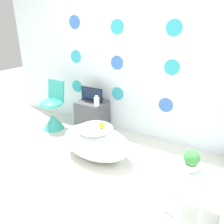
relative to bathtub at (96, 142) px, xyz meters
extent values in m
plane|color=silver|center=(-0.15, -0.79, -0.23)|extent=(12.00, 12.00, 0.00)
cube|color=white|center=(-0.15, 0.90, 1.07)|extent=(4.40, 0.04, 2.60)
cylinder|color=#33B2BF|center=(-0.97, 0.87, 0.40)|extent=(0.21, 0.01, 0.21)
cylinder|color=#33B2BF|center=(-0.15, 0.87, 0.40)|extent=(0.21, 0.01, 0.21)
cylinder|color=#3F72CC|center=(0.64, 0.87, 0.35)|extent=(0.21, 0.01, 0.21)
cylinder|color=#33B2BF|center=(-0.96, 0.87, 0.92)|extent=(0.21, 0.01, 0.21)
cylinder|color=#3F72CC|center=(-0.17, 0.87, 0.89)|extent=(0.21, 0.01, 0.21)
cylinder|color=#33B2BF|center=(0.67, 0.87, 0.90)|extent=(0.21, 0.01, 0.21)
cylinder|color=#3F72CC|center=(-0.94, 0.87, 1.46)|extent=(0.21, 0.01, 0.21)
cylinder|color=#33B2BF|center=(-0.17, 0.87, 1.39)|extent=(0.21, 0.01, 0.21)
cylinder|color=#33B2BF|center=(0.64, 0.87, 1.39)|extent=(0.21, 0.01, 0.21)
ellipsoid|color=white|center=(0.00, 0.00, 0.00)|extent=(0.95, 0.55, 0.45)
cylinder|color=#B2DBEA|center=(0.00, 0.00, 0.20)|extent=(0.45, 0.45, 0.01)
sphere|color=yellow|center=(0.09, 0.02, 0.26)|extent=(0.07, 0.07, 0.07)
sphere|color=yellow|center=(0.09, 0.00, 0.29)|extent=(0.05, 0.05, 0.05)
cone|color=orange|center=(0.09, -0.02, 0.29)|extent=(0.02, 0.02, 0.02)
cone|color=#38B2A3|center=(-1.11, 0.35, -0.10)|extent=(0.36, 0.36, 0.25)
ellipsoid|color=#38B2A3|center=(-1.11, 0.35, 0.22)|extent=(0.38, 0.38, 0.13)
cube|color=#38B2A3|center=(-1.11, 0.49, 0.40)|extent=(0.32, 0.09, 0.37)
cube|color=#4C4C51|center=(-0.51, 0.66, 0.02)|extent=(0.46, 0.38, 0.49)
cube|color=white|center=(-0.51, 0.48, 0.11)|extent=(0.40, 0.01, 0.14)
cube|color=black|center=(-0.51, 0.66, 0.27)|extent=(0.21, 0.12, 0.02)
cube|color=black|center=(-0.51, 0.67, 0.39)|extent=(0.39, 0.01, 0.23)
cube|color=#0F1E38|center=(-0.51, 0.66, 0.39)|extent=(0.37, 0.01, 0.21)
cylinder|color=white|center=(-0.33, 0.54, 0.33)|extent=(0.08, 0.08, 0.14)
cylinder|color=white|center=(-0.33, 0.54, 0.42)|extent=(0.04, 0.04, 0.03)
cube|color=silver|center=(1.24, -0.32, 0.22)|extent=(0.36, 0.29, 0.02)
cylinder|color=silver|center=(1.08, -0.44, -0.01)|extent=(0.03, 0.03, 0.44)
cylinder|color=silver|center=(1.39, -0.44, -0.01)|extent=(0.03, 0.03, 0.44)
cylinder|color=silver|center=(1.08, -0.20, -0.01)|extent=(0.03, 0.03, 0.44)
cylinder|color=silver|center=(1.39, -0.20, -0.01)|extent=(0.03, 0.03, 0.44)
cylinder|color=beige|center=(1.24, -0.32, 0.27)|extent=(0.11, 0.11, 0.07)
sphere|color=#3D8E42|center=(1.24, -0.32, 0.37)|extent=(0.14, 0.14, 0.14)
camera|label=1|loc=(1.43, -2.05, 1.46)|focal=35.00mm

